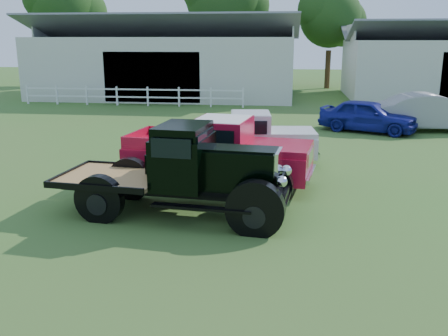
% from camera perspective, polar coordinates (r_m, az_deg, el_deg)
% --- Properties ---
extents(ground, '(120.00, 120.00, 0.00)m').
position_cam_1_polar(ground, '(11.44, -1.76, -6.58)').
color(ground, '#376F24').
extents(shed_left, '(18.80, 10.20, 5.60)m').
position_cam_1_polar(shed_left, '(37.57, -6.32, 12.50)').
color(shed_left, '#B2B3AE').
rests_on(shed_left, ground).
extents(fence_rail, '(14.20, 0.16, 1.20)m').
position_cam_1_polar(fence_rail, '(32.22, -10.44, 8.09)').
color(fence_rail, white).
rests_on(fence_rail, ground).
extents(tree_a, '(6.30, 6.30, 10.50)m').
position_cam_1_polar(tree_a, '(47.78, -17.78, 15.29)').
color(tree_a, '#184314').
rests_on(tree_a, ground).
extents(tree_b, '(6.90, 6.90, 11.50)m').
position_cam_1_polar(tree_b, '(44.92, -0.08, 16.68)').
color(tree_b, '#184314').
rests_on(tree_b, ground).
extents(tree_c, '(5.40, 5.40, 9.00)m').
position_cam_1_polar(tree_c, '(43.66, 11.96, 14.80)').
color(tree_c, '#184314').
rests_on(tree_c, ground).
extents(vintage_flatbed, '(5.76, 2.77, 2.20)m').
position_cam_1_polar(vintage_flatbed, '(11.85, -5.13, -0.26)').
color(vintage_flatbed, black).
rests_on(vintage_flatbed, ground).
extents(red_pickup, '(5.67, 2.85, 1.98)m').
position_cam_1_polar(red_pickup, '(14.26, -0.64, 1.88)').
color(red_pickup, red).
rests_on(red_pickup, ground).
extents(white_pickup, '(4.83, 2.28, 1.71)m').
position_cam_1_polar(white_pickup, '(16.78, 2.71, 3.34)').
color(white_pickup, silver).
rests_on(white_pickup, ground).
extents(misc_car_blue, '(4.64, 3.32, 1.47)m').
position_cam_1_polar(misc_car_blue, '(23.58, 16.14, 5.76)').
color(misc_car_blue, navy).
rests_on(misc_car_blue, ground).
extents(misc_car_grey, '(5.26, 2.12, 1.70)m').
position_cam_1_polar(misc_car_grey, '(24.85, 22.71, 5.90)').
color(misc_car_grey, gray).
rests_on(misc_car_grey, ground).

